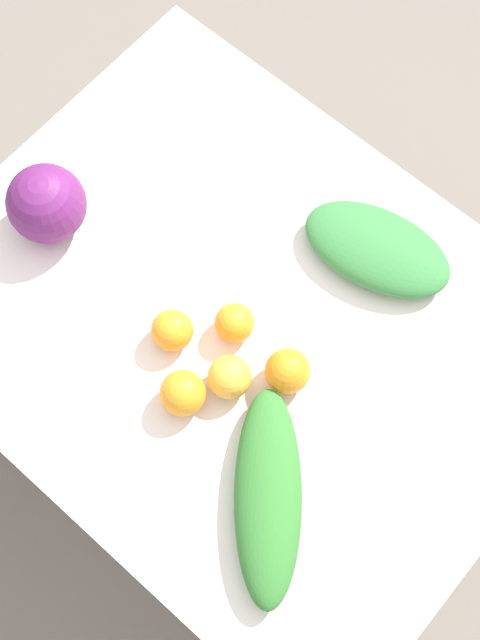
{
  "coord_description": "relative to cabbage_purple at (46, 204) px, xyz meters",
  "views": [
    {
      "loc": [
        -0.36,
        0.42,
        2.26
      ],
      "look_at": [
        0.0,
        0.0,
        0.78
      ],
      "focal_mm": 50.0,
      "sensor_mm": 36.0,
      "label": 1
    }
  ],
  "objects": [
    {
      "name": "orange_2",
      "position": [
        -0.4,
        -0.06,
        -0.04
      ],
      "size": [
        0.07,
        0.07,
        0.07
      ],
      "primitive_type": "sphere",
      "color": "orange",
      "rests_on": "dining_table"
    },
    {
      "name": "dining_table",
      "position": [
        -0.4,
        -0.07,
        -0.19
      ],
      "size": [
        1.13,
        0.89,
        0.76
      ],
      "color": "silver",
      "rests_on": "ground_plane"
    },
    {
      "name": "greens_bunch_scallion",
      "position": [
        -0.64,
        0.13,
        -0.04
      ],
      "size": [
        0.32,
        0.35,
        0.07
      ],
      "primitive_type": "ellipsoid",
      "rotation": [
        0.0,
        0.0,
        2.27
      ],
      "color": "#2D6B28",
      "rests_on": "dining_table"
    },
    {
      "name": "greens_bunch_chard",
      "position": [
        -0.5,
        -0.34,
        -0.04
      ],
      "size": [
        0.31,
        0.22,
        0.06
      ],
      "primitive_type": "ellipsoid",
      "rotation": [
        0.0,
        0.0,
        0.22
      ],
      "color": "#337538",
      "rests_on": "dining_table"
    },
    {
      "name": "orange_1",
      "position": [
        -0.42,
        0.1,
        -0.03
      ],
      "size": [
        0.08,
        0.08,
        0.08
      ],
      "primitive_type": "sphere",
      "color": "orange",
      "rests_on": "dining_table"
    },
    {
      "name": "ground_plane",
      "position": [
        -0.4,
        -0.07,
        -0.83
      ],
      "size": [
        8.0,
        8.0,
        0.0
      ],
      "primitive_type": "plane",
      "color": "#70665B"
    },
    {
      "name": "cabbage_purple",
      "position": [
        0.0,
        0.0,
        0.0
      ],
      "size": [
        0.15,
        0.15,
        0.15
      ],
      "primitive_type": "sphere",
      "color": "#601E5B",
      "rests_on": "dining_table"
    },
    {
      "name": "orange_3",
      "position": [
        -0.53,
        -0.05,
        -0.03
      ],
      "size": [
        0.08,
        0.08,
        0.08
      ],
      "primitive_type": "sphere",
      "color": "orange",
      "rests_on": "dining_table"
    },
    {
      "name": "orange_0",
      "position": [
        -0.46,
        0.02,
        -0.03
      ],
      "size": [
        0.08,
        0.08,
        0.08
      ],
      "primitive_type": "sphere",
      "color": "#F9A833",
      "rests_on": "dining_table"
    },
    {
      "name": "orange_4",
      "position": [
        -0.32,
        0.02,
        -0.04
      ],
      "size": [
        0.08,
        0.08,
        0.08
      ],
      "primitive_type": "sphere",
      "color": "orange",
      "rests_on": "dining_table"
    }
  ]
}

